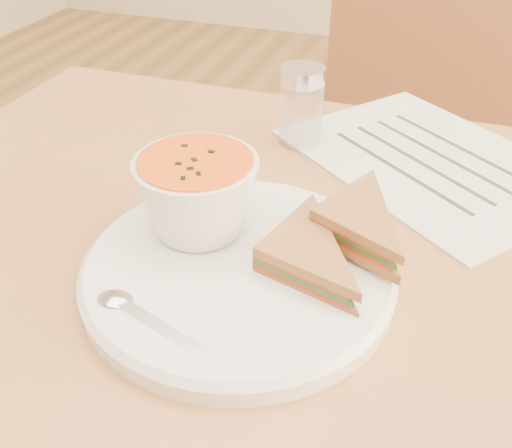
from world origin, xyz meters
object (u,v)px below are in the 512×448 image
at_px(chair_far, 418,203).
at_px(condiment_shaker, 301,106).
at_px(soup_bowl, 198,199).
at_px(plate, 238,271).

xyz_separation_m(chair_far, condiment_shaker, (-0.16, -0.32, 0.32)).
bearing_deg(condiment_shaker, chair_far, 64.00).
distance_m(soup_bowl, condiment_shaker, 0.25).
relative_size(chair_far, soup_bowl, 8.43).
relative_size(plate, condiment_shaker, 2.84).
relative_size(soup_bowl, condiment_shaker, 1.15).
bearing_deg(condiment_shaker, plate, -85.84).
bearing_deg(plate, condiment_shaker, 94.16).
xyz_separation_m(soup_bowl, condiment_shaker, (0.03, 0.24, -0.01)).
xyz_separation_m(chair_far, plate, (-0.14, -0.60, 0.27)).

